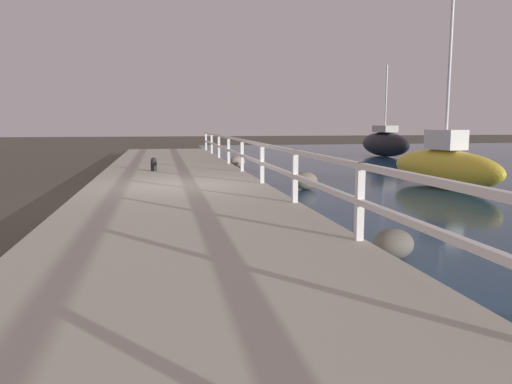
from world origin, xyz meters
The scene contains 9 objects.
ground_plane centered at (0.00, 0.00, 0.00)m, with size 120.00×120.00×0.00m, color #4C473D.
dock_walkway centered at (0.00, 0.00, 0.18)m, with size 4.53×36.00×0.35m.
railing centered at (2.16, 0.00, 1.06)m, with size 0.10×32.50×1.03m.
boulder_upstream centered at (2.83, 8.61, 0.25)m, with size 0.67×0.60×0.50m.
boulder_mid_strip centered at (3.67, 1.10, 0.25)m, with size 0.68×0.61×0.51m.
boulder_downstream centered at (2.79, -6.24, 0.21)m, with size 0.57×0.51×0.43m.
mooring_bollard centered at (-0.64, 3.94, 0.57)m, with size 0.20×0.20×0.43m.
sailboat_yellow centered at (7.82, 0.76, 0.67)m, with size 1.78×4.44×6.91m.
sailboat_black centered at (12.14, 14.03, 0.76)m, with size 1.54×4.91×5.11m.
Camera 1 is at (-0.40, -12.60, 1.90)m, focal length 35.00 mm.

